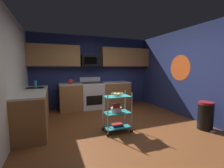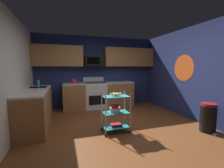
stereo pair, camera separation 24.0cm
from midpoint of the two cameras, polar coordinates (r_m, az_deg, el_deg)
The scene contains 17 objects.
floor at distance 3.83m, azimuth 1.06°, elevation -16.70°, with size 4.40×4.80×0.04m, color brown.
wall_back at distance 5.85m, azimuth -7.99°, elevation 4.53°, with size 4.52×0.06×2.60m, color navy.
wall_left at distance 3.38m, azimuth -36.50°, elevation 2.09°, with size 0.06×4.80×2.60m, color silver.
wall_right at distance 4.83m, azimuth 26.43°, elevation 3.57°, with size 0.06×4.80×2.60m, color navy.
wall_flower_decal at distance 5.11m, azimuth 22.66°, elevation 5.54°, with size 0.78×0.78×0.00m, color #E5591E.
counter_run at distance 4.92m, azimuth -15.06°, elevation -5.77°, with size 3.47×2.57×0.92m.
oven_range at distance 5.58m, azimuth -8.59°, elevation -4.05°, with size 0.76×0.65×1.10m.
upper_cabinets at distance 5.67m, azimuth -7.29°, elevation 10.05°, with size 4.40×0.33×0.70m.
microwave at distance 5.60m, azimuth -9.04°, elevation 8.53°, with size 0.70×0.39×0.40m.
rolling_cart at distance 3.54m, azimuth -0.06°, elevation -10.52°, with size 0.63×0.36×0.91m.
fruit_bowl at distance 3.44m, azimuth -0.06°, elevation -3.75°, with size 0.27×0.27×0.07m.
mixing_bowl_large at distance 3.51m, azimuth -0.40°, elevation -9.51°, with size 0.25×0.25×0.11m.
mixing_bowl_small at distance 3.45m, azimuth -0.36°, elevation -8.08°, with size 0.18×0.18×0.08m.
book_stack at distance 3.63m, azimuth -0.06°, elevation -14.98°, with size 0.25×0.19×0.06m.
kettle at distance 5.40m, azimuth -16.36°, elevation 0.97°, with size 0.21×0.18×0.26m.
dish_soap_bottle at distance 4.59m, azimuth -27.82°, elevation -0.12°, with size 0.06×0.06×0.20m, color #2D8CBF.
trash_can at distance 4.27m, azimuth 30.03°, elevation -10.16°, with size 0.34×0.42×0.66m.
Camera 1 is at (-1.45, -3.22, 1.48)m, focal length 24.62 mm.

